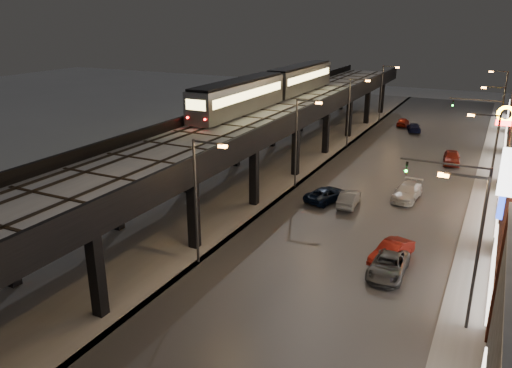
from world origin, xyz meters
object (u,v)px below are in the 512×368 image
at_px(car_near_white, 349,199).
at_px(car_mid_silver, 327,195).
at_px(car_mid_dark, 414,128).
at_px(car_onc_dark, 388,266).
at_px(subway_train, 274,86).
at_px(car_far_white, 403,122).
at_px(car_onc_red, 452,158).
at_px(car_onc_white, 407,192).
at_px(car_onc_silver, 391,252).

relative_size(car_near_white, car_mid_silver, 0.88).
xyz_separation_m(car_near_white, car_mid_silver, (-2.21, 0.25, -0.03)).
height_order(car_near_white, car_mid_dark, car_near_white).
xyz_separation_m(car_mid_silver, car_onc_dark, (8.24, -11.45, 0.02)).
distance_m(subway_train, car_onc_dark, 33.41).
xyz_separation_m(car_far_white, car_onc_red, (9.14, -18.42, 0.11)).
bearing_deg(car_near_white, car_onc_red, -114.96).
bearing_deg(car_onc_dark, car_onc_white, 94.95).
distance_m(car_far_white, car_onc_silver, 46.66).
relative_size(car_near_white, car_onc_white, 0.83).
bearing_deg(car_far_white, car_onc_dark, 97.84).
relative_size(car_near_white, car_mid_dark, 0.96).
distance_m(subway_train, car_onc_red, 22.76).
relative_size(car_mid_silver, car_onc_silver, 1.11).
distance_m(car_mid_silver, car_far_white, 36.62).
height_order(car_onc_silver, car_onc_dark, car_onc_silver).
relative_size(car_mid_silver, car_onc_red, 1.05).
height_order(subway_train, car_onc_red, subway_train).
bearing_deg(car_far_white, car_onc_white, 99.65).
relative_size(subway_train, car_mid_dark, 7.98).
relative_size(car_mid_dark, car_onc_dark, 0.90).
xyz_separation_m(car_mid_silver, car_onc_red, (9.09, 18.21, 0.11)).
height_order(car_onc_white, car_onc_red, car_onc_red).
bearing_deg(subway_train, car_onc_white, -28.46).
distance_m(car_far_white, car_onc_dark, 48.78).
xyz_separation_m(subway_train, car_near_white, (14.18, -14.28, -7.64)).
xyz_separation_m(car_mid_dark, car_onc_silver, (5.85, -42.76, 0.07)).
distance_m(car_mid_dark, car_onc_white, 29.83).
distance_m(car_mid_dark, car_onc_dark, 45.29).
xyz_separation_m(car_near_white, car_onc_dark, (6.03, -11.20, -0.01)).
height_order(car_near_white, car_far_white, car_near_white).
distance_m(car_mid_silver, car_onc_white, 7.73).
bearing_deg(car_onc_red, subway_train, -175.24).
bearing_deg(car_onc_silver, car_mid_dark, 114.56).
xyz_separation_m(subway_train, car_onc_red, (21.06, 4.18, -7.56)).
distance_m(car_mid_silver, car_onc_dark, 14.10).
bearing_deg(car_onc_dark, car_mid_dark, 96.79).
bearing_deg(car_onc_dark, subway_train, 127.49).
bearing_deg(subway_train, car_onc_dark, -51.58).
distance_m(car_far_white, car_onc_red, 20.56).
bearing_deg(car_far_white, car_mid_dark, 122.66).
distance_m(car_near_white, car_mid_dark, 33.68).
bearing_deg(car_near_white, car_onc_silver, 118.04).
height_order(car_far_white, car_onc_dark, car_onc_dark).
bearing_deg(car_mid_dark, car_mid_silver, 71.35).
xyz_separation_m(subway_train, car_mid_dark, (14.13, 19.40, -7.69)).
height_order(car_mid_dark, car_far_white, car_far_white).
xyz_separation_m(car_near_white, car_onc_silver, (5.80, -9.08, 0.01)).
relative_size(car_near_white, car_onc_dark, 0.86).
distance_m(car_far_white, car_onc_white, 33.37).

